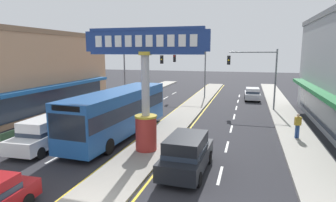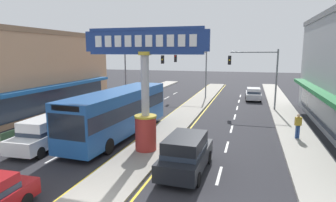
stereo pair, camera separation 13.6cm
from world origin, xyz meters
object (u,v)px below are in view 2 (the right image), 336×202
district_sign (145,90)px  suv_mid_left_lane (186,153)px  traffic_light_right_side (258,69)px  storefront_left (30,72)px  pedestrian_far_side (298,125)px  traffic_light_left_side (139,67)px  sedan_kerb_right (253,94)px  suv_near_right_lane (43,133)px  bus_far_right_lane (119,110)px  sedan_far_left_oncoming (136,99)px  street_bench (10,136)px  traffic_light_median_far (194,66)px

district_sign → suv_mid_left_lane: 4.60m
traffic_light_right_side → storefront_left: bearing=-164.0°
district_sign → pedestrian_far_side: (9.03, 4.85, -2.60)m
district_sign → traffic_light_left_side: size_ratio=1.19×
sedan_kerb_right → pedestrian_far_side: (2.78, -16.32, 0.35)m
pedestrian_far_side → traffic_light_right_side: bearing=104.2°
suv_near_right_lane → sedan_kerb_right: size_ratio=1.08×
storefront_left → suv_near_right_lane: storefront_left is taller
district_sign → bus_far_right_lane: size_ratio=0.65×
bus_far_right_lane → traffic_light_right_side: bearing=52.2°
traffic_light_left_side → traffic_light_right_side: 13.08m
bus_far_right_lane → sedan_far_left_oncoming: 11.61m
bus_far_right_lane → sedan_far_left_oncoming: (-3.30, 11.07, -1.08)m
suv_near_right_lane → street_bench: size_ratio=2.93×
suv_near_right_lane → district_sign: bearing=11.4°
traffic_light_left_side → pedestrian_far_side: bearing=-34.0°
traffic_light_right_side → suv_near_right_lane: (-12.78, -16.00, -3.26)m
traffic_light_right_side → traffic_light_median_far: 9.68m
sedan_kerb_right → bus_far_right_lane: bearing=-116.3°
storefront_left → bus_far_right_lane: size_ratio=1.67×
suv_mid_left_lane → suv_near_right_lane: bearing=174.1°
storefront_left → sedan_far_left_oncoming: storefront_left is taller
sedan_far_left_oncoming → storefront_left: bearing=-150.8°
suv_near_right_lane → storefront_left: bearing=133.9°
traffic_light_left_side → sedan_kerb_right: (12.78, 5.83, -3.46)m
district_sign → sedan_kerb_right: bearing=73.5°
storefront_left → sedan_kerb_right: 25.45m
traffic_light_right_side → suv_near_right_lane: size_ratio=1.32×
district_sign → traffic_light_median_far: bearing=93.1°
traffic_light_left_side → suv_mid_left_lane: (9.48, -17.54, -3.26)m
district_sign → bus_far_right_lane: bearing=139.5°
traffic_light_left_side → sedan_far_left_oncoming: traffic_light_left_side is taller
street_bench → pedestrian_far_side: size_ratio=0.95×
suv_near_right_lane → bus_far_right_lane: 5.09m
district_sign → traffic_light_left_side: district_sign is taller
bus_far_right_lane → traffic_light_median_far: bearing=84.3°
traffic_light_right_side → suv_mid_left_lane: size_ratio=1.33×
traffic_light_right_side → traffic_light_median_far: (-7.66, 5.91, -0.05)m
traffic_light_left_side → suv_mid_left_lane: size_ratio=1.33×
bus_far_right_lane → pedestrian_far_side: 12.23m
district_sign → street_bench: (-8.63, -1.47, -3.09)m
district_sign → storefront_left: (-15.54, 8.40, 0.24)m
suv_mid_left_lane → pedestrian_far_side: size_ratio=2.77×
storefront_left → bus_far_right_lane: bearing=-25.1°
district_sign → sedan_far_left_oncoming: 15.24m
traffic_light_median_far → bus_far_right_lane: bearing=-95.7°
traffic_light_median_far → sedan_kerb_right: bearing=3.9°
storefront_left → sedan_far_left_oncoming: (9.29, 5.19, -3.19)m
sedan_far_left_oncoming → suv_mid_left_lane: bearing=-59.8°
suv_mid_left_lane → street_bench: bearing=176.3°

